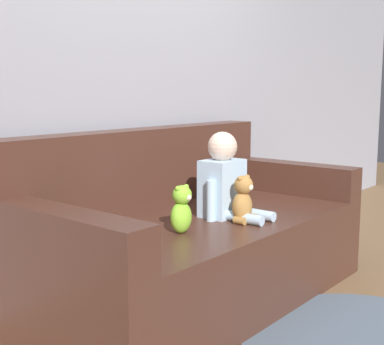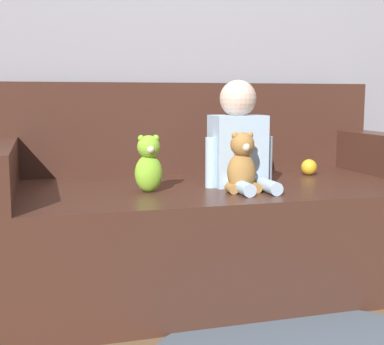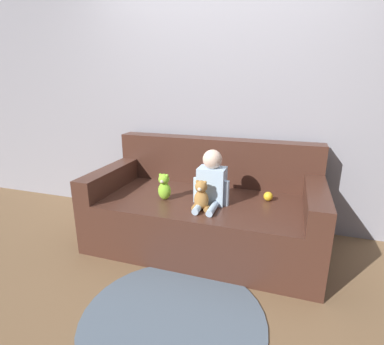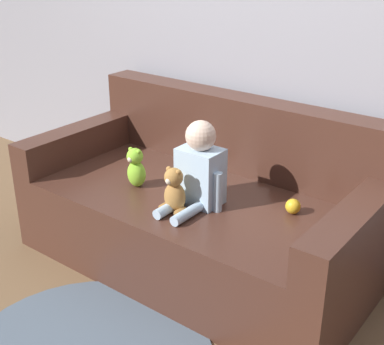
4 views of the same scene
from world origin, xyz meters
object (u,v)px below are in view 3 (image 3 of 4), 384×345
Objects in this scene: teddy_bear_brown at (201,196)px; person_baby at (211,181)px; couch at (206,210)px; plush_toy_side at (164,187)px; toy_ball at (268,196)px.

person_baby is at bearing 74.13° from teddy_bear_brown.
plush_toy_side is (-0.30, -0.21, 0.25)m from couch.
plush_toy_side is at bearing -173.32° from person_baby.
teddy_bear_brown is at bearing -81.19° from couch.
plush_toy_side is at bearing 164.10° from teddy_bear_brown.
couch is 0.45m from plush_toy_side.
couch is 4.36× the size of person_baby.
toy_ball is at bearing 16.29° from plush_toy_side.
plush_toy_side is 2.96× the size of toy_ball.
toy_ball is (0.53, 0.03, 0.18)m from couch.
toy_ball is at bearing 24.21° from person_baby.
plush_toy_side reaches higher than toy_ball.
person_baby is (0.09, -0.16, 0.33)m from couch.
teddy_bear_brown is 3.11× the size of toy_ball.
person_baby reaches higher than plush_toy_side.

